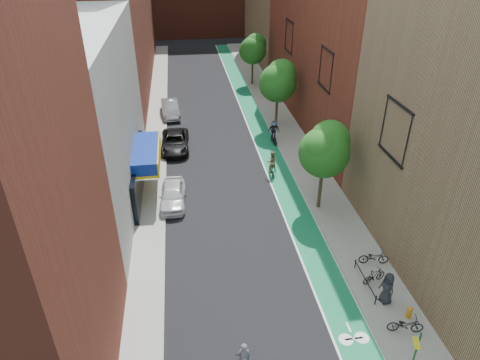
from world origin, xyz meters
name	(u,v)px	position (x,y,z in m)	size (l,w,h in m)	color
ground	(268,332)	(0.00, 0.00, 0.00)	(160.00, 160.00, 0.00)	black
bike_lane	(256,122)	(4.00, 26.00, 0.01)	(2.00, 68.00, 0.01)	#136A46
sidewalk_left	(157,127)	(-6.00, 26.00, 0.07)	(2.00, 68.00, 0.15)	gray
sidewalk_right	(280,120)	(6.50, 26.00, 0.07)	(3.00, 68.00, 0.15)	gray
building_left_white	(67,120)	(-11.00, 14.00, 6.00)	(8.00, 20.00, 12.00)	silver
building_right_mid_red	(345,5)	(12.00, 26.00, 11.00)	(8.00, 28.00, 22.00)	maroon
tree_near	(325,149)	(5.65, 10.02, 4.66)	(3.40, 3.36, 6.42)	#332619
tree_mid	(278,80)	(5.65, 24.02, 4.89)	(3.55, 3.53, 6.74)	#332619
tree_far	(253,48)	(5.65, 38.02, 4.50)	(3.30, 3.25, 6.21)	#332619
sign_pole	(414,355)	(5.38, -3.50, 1.84)	(0.13, 0.71, 3.00)	#194C26
parked_car_white	(173,195)	(-4.46, 12.05, 0.74)	(1.74, 4.32, 1.47)	silver
parked_car_black	(175,142)	(-4.21, 20.85, 0.72)	(2.40, 5.20, 1.44)	black
parked_car_silver	(170,109)	(-4.60, 28.95, 0.79)	(1.68, 4.81, 1.58)	#92939A
cyclist_lane_near	(272,165)	(3.30, 15.06, 0.90)	(0.86, 1.66, 2.08)	black
cyclist_lane_mid	(274,134)	(4.70, 20.86, 0.86)	(1.10, 1.66, 2.16)	black
cyclist_lane_far	(274,133)	(4.70, 20.92, 0.95)	(1.16, 1.71, 2.12)	black
parked_bike_near	(374,257)	(6.98, 3.85, 0.60)	(0.60, 1.72, 0.91)	black
parked_bike_mid	(374,276)	(6.38, 2.38, 0.59)	(0.42, 1.48, 0.89)	black
parked_bike_far	(405,325)	(6.49, -1.02, 0.60)	(0.60, 1.72, 0.91)	black
pedestrian	(387,288)	(6.38, 0.94, 1.08)	(0.91, 0.59, 1.86)	black
fire_hydrant	(409,312)	(7.09, -0.25, 0.55)	(0.26, 0.26, 0.74)	orange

